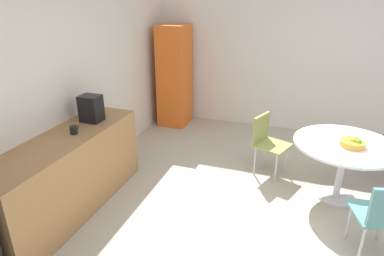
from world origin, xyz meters
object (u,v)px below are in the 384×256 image
chair_teal (384,213)px  coffee_maker (91,108)px  round_table (344,153)px  chair_olive (266,138)px  mug_green (74,130)px  mug_white (98,113)px  locker_cabinet (175,76)px  fruit_bowl (353,143)px

chair_teal → coffee_maker: 3.25m
round_table → chair_teal: (-0.96, -0.28, -0.09)m
chair_teal → chair_olive: size_ratio=1.00×
mug_green → mug_white: bearing=6.3°
round_table → mug_green: 3.10m
locker_cabinet → mug_white: (-2.26, 0.12, 0.03)m
mug_white → chair_olive: bearing=-65.7°
chair_olive → mug_white: (-0.90, 2.00, 0.43)m
chair_olive → fruit_bowl: 1.11m
mug_white → coffee_maker: coffee_maker is taller
fruit_bowl → coffee_maker: size_ratio=0.85×
chair_olive → chair_teal: bearing=-137.5°
locker_cabinet → round_table: bearing=-121.3°
fruit_bowl → mug_green: bearing=109.5°
fruit_bowl → mug_green: mug_green is taller
fruit_bowl → chair_teal: bearing=-166.5°
round_table → chair_olive: bearing=69.1°
chair_teal → mug_green: bearing=92.5°
locker_cabinet → chair_olive: bearing=-125.8°
round_table → mug_white: 3.00m
fruit_bowl → coffee_maker: (-0.63, 2.98, 0.27)m
round_table → chair_teal: bearing=-164.0°
coffee_maker → chair_teal: bearing=-94.8°
fruit_bowl → mug_white: (-0.48, 2.99, 0.16)m
chair_teal → coffee_maker: size_ratio=2.59×
chair_olive → mug_green: 2.46m
chair_teal → chair_olive: 1.79m
chair_olive → mug_white: size_ratio=6.43×
locker_cabinet → mug_white: bearing=177.1°
chair_teal → chair_olive: (1.32, 1.21, 0.00)m
fruit_bowl → coffee_maker: coffee_maker is taller
round_table → fruit_bowl: size_ratio=4.29×
chair_olive → mug_green: mug_green is taller
round_table → coffee_maker: (-0.70, 2.92, 0.44)m
chair_teal → mug_green: (-0.14, 3.15, 0.43)m
chair_olive → mug_white: 2.23m
chair_teal → mug_white: 3.27m
mug_white → coffee_maker: 0.19m
round_table → coffee_maker: bearing=103.4°
locker_cabinet → chair_teal: size_ratio=2.21×
locker_cabinet → fruit_bowl: size_ratio=6.74×
locker_cabinet → mug_green: bearing=178.9°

